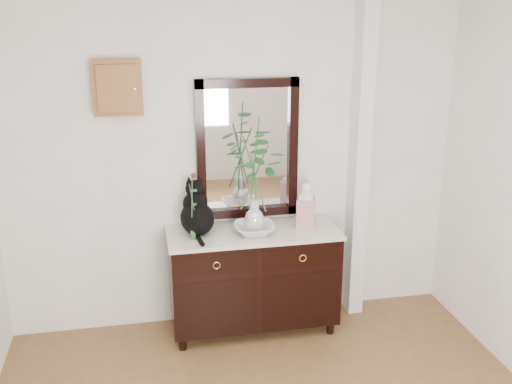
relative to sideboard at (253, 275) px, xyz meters
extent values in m
cube|color=white|center=(-0.10, 0.25, 0.88)|extent=(3.60, 0.04, 2.70)
cube|color=white|center=(0.90, 0.17, 0.88)|extent=(0.12, 0.20, 2.70)
cube|color=black|center=(0.00, 0.00, -0.01)|extent=(1.30, 0.50, 0.82)
cube|color=silver|center=(0.00, 0.00, 0.36)|extent=(1.33, 0.52, 0.03)
cube|color=black|center=(0.00, 0.24, 0.97)|extent=(0.80, 0.06, 1.10)
cube|color=white|center=(0.00, 0.25, 0.97)|extent=(0.66, 0.01, 0.96)
cube|color=brown|center=(-0.95, 0.21, 1.48)|extent=(0.35, 0.10, 0.40)
imported|color=silver|center=(0.00, -0.05, 0.41)|extent=(0.33, 0.33, 0.08)
camera|label=1|loc=(-0.83, -4.21, 2.09)|focal=42.00mm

